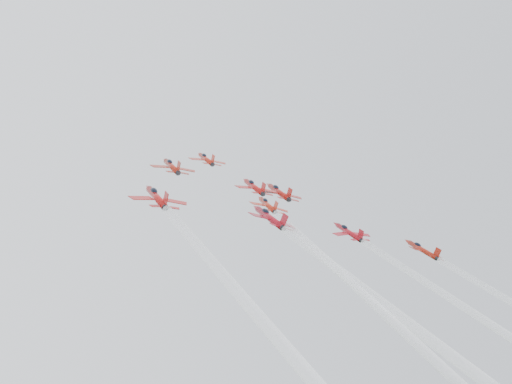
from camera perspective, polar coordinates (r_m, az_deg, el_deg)
jet_lead at (r=163.81m, az=-4.48°, el=2.96°), size 9.98×12.49×8.90m
jet_row2_left at (r=140.00m, az=-7.53°, el=2.31°), size 10.13×12.68×9.03m
jet_row2_center at (r=144.59m, az=-0.20°, el=0.49°), size 10.09×12.62×8.99m
jet_row2_right at (r=147.91m, az=2.02°, el=0.03°), size 10.59×13.25×9.44m
jet_center at (r=96.75m, az=11.95°, el=-8.66°), size 8.50×77.01×53.04m
jet_rear_farleft at (r=66.72m, az=3.71°, el=-13.05°), size 10.08×91.27×62.86m
jet_rear_left at (r=81.48m, az=17.13°, el=-13.46°), size 10.13×91.78×63.21m
jet_rear_right at (r=100.67m, az=21.13°, el=-11.30°), size 8.36×75.71×52.14m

